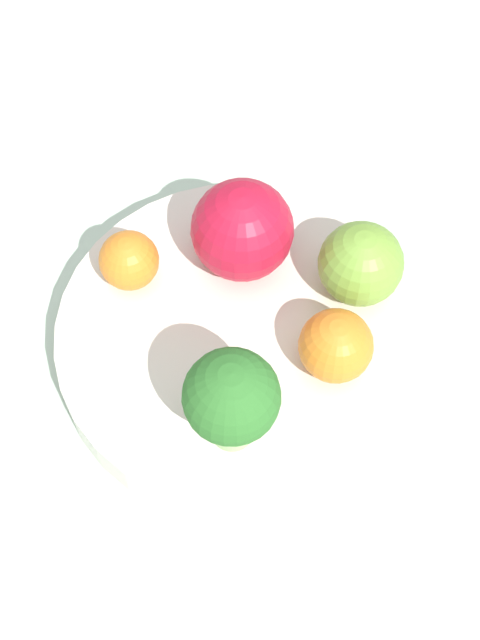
# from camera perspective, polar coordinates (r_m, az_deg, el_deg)

# --- Properties ---
(ground_plane) EXTENTS (6.00, 6.00, 0.00)m
(ground_plane) POSITION_cam_1_polar(r_m,az_deg,el_deg) (0.57, -0.00, -2.95)
(ground_plane) COLOR gray
(table_surface) EXTENTS (1.20, 1.20, 0.02)m
(table_surface) POSITION_cam_1_polar(r_m,az_deg,el_deg) (0.56, -0.00, -2.48)
(table_surface) COLOR #B2C6B2
(table_surface) RESTS_ON ground_plane
(bowl) EXTENTS (0.22, 0.22, 0.03)m
(bowl) POSITION_cam_1_polar(r_m,az_deg,el_deg) (0.54, -0.00, -1.29)
(bowl) COLOR silver
(bowl) RESTS_ON table_surface
(broccoli) EXTENTS (0.05, 0.05, 0.07)m
(broccoli) POSITION_cam_1_polar(r_m,az_deg,el_deg) (0.46, -0.55, -5.10)
(broccoli) COLOR #99C17A
(broccoli) RESTS_ON bowl
(apple_red) EXTENTS (0.05, 0.05, 0.05)m
(apple_red) POSITION_cam_1_polar(r_m,az_deg,el_deg) (0.53, 7.73, 3.59)
(apple_red) COLOR olive
(apple_red) RESTS_ON bowl
(apple_green) EXTENTS (0.06, 0.06, 0.06)m
(apple_green) POSITION_cam_1_polar(r_m,az_deg,el_deg) (0.53, 0.14, 5.79)
(apple_green) COLOR #B7142D
(apple_green) RESTS_ON bowl
(orange_front) EXTENTS (0.04, 0.04, 0.04)m
(orange_front) POSITION_cam_1_polar(r_m,az_deg,el_deg) (0.50, 6.13, -1.70)
(orange_front) COLOR orange
(orange_front) RESTS_ON bowl
(orange_back) EXTENTS (0.04, 0.04, 0.04)m
(orange_back) POSITION_cam_1_polar(r_m,az_deg,el_deg) (0.54, -7.12, 3.81)
(orange_back) COLOR orange
(orange_back) RESTS_ON bowl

